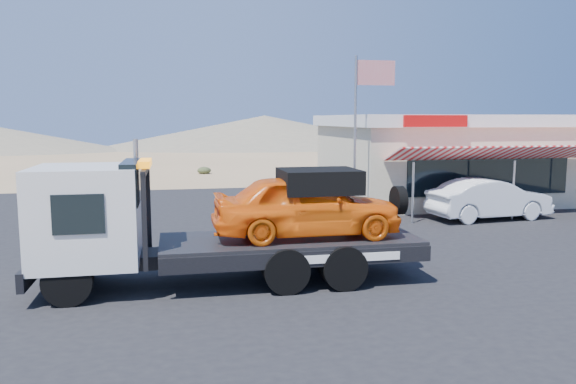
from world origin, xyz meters
name	(u,v)px	position (x,y,z in m)	size (l,w,h in m)	color
ground	(244,254)	(0.00, 0.00, 0.00)	(120.00, 120.00, 0.00)	#8B714F
asphalt_lot	(292,230)	(2.00, 3.00, 0.01)	(32.00, 24.00, 0.02)	black
tow_truck	(221,218)	(-0.83, -2.73, 1.53)	(8.52, 2.53, 2.85)	black
white_sedan	(489,199)	(9.66, 3.52, 0.78)	(1.61, 4.61, 1.52)	silver
jerky_store	(443,157)	(10.50, 8.97, 1.99)	(10.40, 9.97, 3.90)	#C4BA94
flagpole	(361,118)	(4.93, 4.50, 3.76)	(1.55, 0.10, 6.00)	#99999E
distant_hills	(105,135)	(-9.77, 55.14, 1.89)	(126.00, 48.00, 4.20)	#726B59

